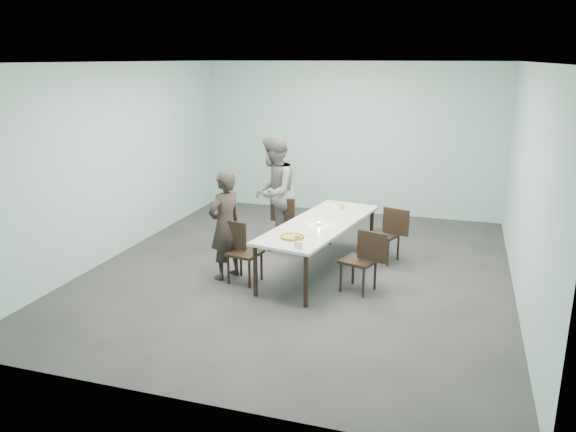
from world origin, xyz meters
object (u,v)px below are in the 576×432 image
(table, at_px, (320,226))
(chair_near_right, at_px, (364,257))
(chair_far_right, at_px, (389,231))
(amber_tumbler, at_px, (342,207))
(diner_near, at_px, (225,225))
(beer_glass, at_px, (297,241))
(water_tumbler, at_px, (299,245))
(chair_near_left, at_px, (240,247))
(tealight, at_px, (319,224))
(pizza, at_px, (292,237))
(chair_far_left, at_px, (289,221))
(side_plate, at_px, (306,234))
(diner_far, at_px, (274,192))

(table, bearing_deg, chair_near_right, -37.06)
(chair_far_right, relative_size, amber_tumbler, 10.88)
(diner_near, xyz_separation_m, amber_tumbler, (1.37, 1.44, 0.01))
(beer_glass, height_order, water_tumbler, beer_glass)
(chair_near_left, distance_m, water_tumbler, 1.15)
(table, xyz_separation_m, chair_far_right, (0.91, 0.69, -0.19))
(table, distance_m, tealight, 0.15)
(pizza, bearing_deg, table, 78.58)
(chair_far_left, distance_m, tealight, 1.20)
(beer_glass, bearing_deg, chair_far_left, 110.50)
(diner_near, bearing_deg, chair_far_right, 146.12)
(chair_far_right, height_order, amber_tumbler, chair_far_right)
(tealight, bearing_deg, chair_near_left, -149.61)
(chair_near_right, bearing_deg, diner_near, 19.51)
(chair_far_left, bearing_deg, pizza, -65.11)
(side_plate, relative_size, water_tumbler, 2.00)
(chair_near_right, bearing_deg, side_plate, 18.52)
(chair_near_left, height_order, pizza, chair_near_left)
(chair_near_right, height_order, tealight, chair_near_right)
(diner_near, relative_size, water_tumbler, 17.43)
(diner_near, relative_size, tealight, 28.01)
(chair_far_right, relative_size, side_plate, 4.83)
(tealight, xyz_separation_m, amber_tumbler, (0.14, 0.93, 0.02))
(chair_near_left, xyz_separation_m, side_plate, (0.93, 0.13, 0.25))
(side_plate, xyz_separation_m, beer_glass, (0.04, -0.54, 0.07))
(table, bearing_deg, chair_far_left, 132.79)
(chair_near_left, relative_size, diner_far, 0.47)
(table, distance_m, side_plate, 0.59)
(chair_near_left, distance_m, beer_glass, 1.10)
(chair_far_right, distance_m, pizza, 1.89)
(table, height_order, side_plate, side_plate)
(chair_near_left, relative_size, chair_far_right, 1.00)
(chair_far_left, bearing_deg, chair_far_right, 3.05)
(diner_near, relative_size, amber_tumbler, 19.61)
(pizza, xyz_separation_m, side_plate, (0.12, 0.25, -0.01))
(diner_far, bearing_deg, amber_tumbler, 83.01)
(chair_far_right, xyz_separation_m, amber_tumbler, (-0.76, 0.11, 0.29))
(chair_far_left, relative_size, beer_glass, 5.80)
(chair_far_left, relative_size, chair_near_right, 1.00)
(tealight, bearing_deg, water_tumbler, -89.07)
(chair_far_right, distance_m, beer_glass, 2.07)
(table, distance_m, chair_far_right, 1.16)
(chair_near_left, bearing_deg, diner_far, 100.09)
(diner_near, height_order, tealight, diner_near)
(amber_tumbler, bearing_deg, table, -100.90)
(chair_near_left, bearing_deg, chair_far_left, 89.40)
(chair_near_left, distance_m, side_plate, 0.97)
(chair_far_right, bearing_deg, amber_tumbler, 11.65)
(diner_far, height_order, amber_tumbler, diner_far)
(chair_near_left, relative_size, side_plate, 4.83)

